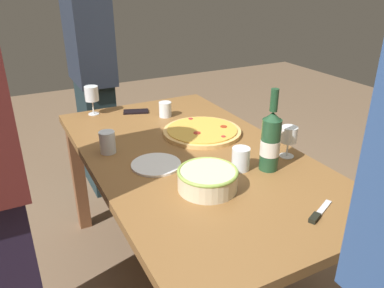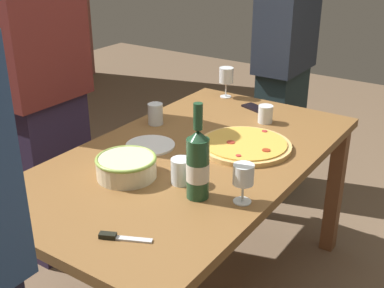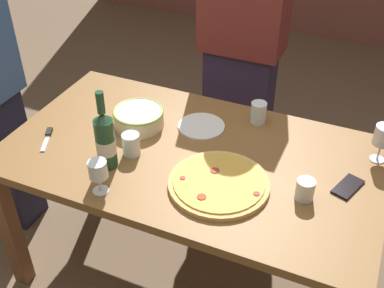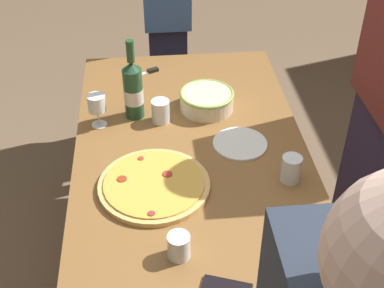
% 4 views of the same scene
% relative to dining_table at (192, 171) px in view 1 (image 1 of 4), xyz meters
% --- Properties ---
extents(ground_plane, '(8.00, 8.00, 0.00)m').
position_rel_dining_table_xyz_m(ground_plane, '(0.00, 0.00, -0.66)').
color(ground_plane, brown).
extents(dining_table, '(1.60, 0.90, 0.75)m').
position_rel_dining_table_xyz_m(dining_table, '(0.00, 0.00, 0.00)').
color(dining_table, brown).
rests_on(dining_table, ground).
extents(pizza, '(0.40, 0.40, 0.03)m').
position_rel_dining_table_xyz_m(pizza, '(0.18, -0.15, 0.11)').
color(pizza, '#E1B065').
rests_on(pizza, dining_table).
extents(serving_bowl, '(0.23, 0.23, 0.08)m').
position_rel_dining_table_xyz_m(serving_bowl, '(-0.30, 0.09, 0.14)').
color(serving_bowl, beige).
rests_on(serving_bowl, dining_table).
extents(wine_bottle, '(0.08, 0.08, 0.35)m').
position_rel_dining_table_xyz_m(wine_bottle, '(-0.28, -0.21, 0.22)').
color(wine_bottle, '#20462A').
rests_on(wine_bottle, dining_table).
extents(wine_glass_near_pizza, '(0.07, 0.07, 0.14)m').
position_rel_dining_table_xyz_m(wine_glass_near_pizza, '(-0.22, -0.36, 0.19)').
color(wine_glass_near_pizza, white).
rests_on(wine_glass_near_pizza, dining_table).
extents(wine_glass_by_bottle, '(0.08, 0.08, 0.17)m').
position_rel_dining_table_xyz_m(wine_glass_by_bottle, '(0.72, 0.27, 0.21)').
color(wine_glass_by_bottle, white).
rests_on(wine_glass_by_bottle, dining_table).
extents(cup_amber, '(0.07, 0.07, 0.08)m').
position_rel_dining_table_xyz_m(cup_amber, '(0.50, -0.09, 0.14)').
color(cup_amber, white).
rests_on(cup_amber, dining_table).
extents(cup_ceramic, '(0.08, 0.08, 0.10)m').
position_rel_dining_table_xyz_m(cup_ceramic, '(-0.23, -0.11, 0.14)').
color(cup_ceramic, white).
rests_on(cup_ceramic, dining_table).
extents(cup_spare, '(0.07, 0.07, 0.10)m').
position_rel_dining_table_xyz_m(cup_spare, '(0.18, 0.34, 0.14)').
color(cup_spare, white).
rests_on(cup_spare, dining_table).
extents(side_plate, '(0.21, 0.21, 0.01)m').
position_rel_dining_table_xyz_m(side_plate, '(-0.04, 0.19, 0.10)').
color(side_plate, white).
rests_on(side_plate, dining_table).
extents(cell_phone, '(0.11, 0.16, 0.01)m').
position_rel_dining_table_xyz_m(cell_phone, '(0.64, 0.04, 0.10)').
color(cell_phone, black).
rests_on(cell_phone, dining_table).
extents(pizza_knife, '(0.09, 0.16, 0.02)m').
position_rel_dining_table_xyz_m(pizza_knife, '(-0.63, -0.16, 0.10)').
color(pizza_knife, silver).
rests_on(pizza_knife, dining_table).
extents(person_guest_right, '(0.43, 0.24, 1.65)m').
position_rel_dining_table_xyz_m(person_guest_right, '(1.21, 0.14, 0.18)').
color(person_guest_right, '#1D2F33').
rests_on(person_guest_right, ground).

